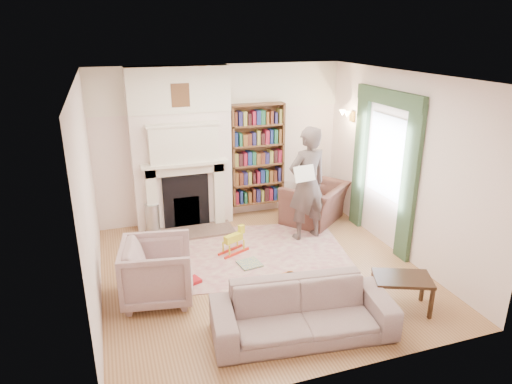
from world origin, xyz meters
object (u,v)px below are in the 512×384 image
object	(u,v)px
armchair_left	(158,271)
rocking_horse	(233,241)
armchair_reading	(315,203)
man_reading	(307,184)
sofa	(303,312)
bookcase	(257,155)
paraffin_heater	(153,219)
coffee_table	(401,293)

from	to	relation	value
armchair_left	rocking_horse	size ratio (longest dim) A/B	1.81
armchair_reading	man_reading	xyz separation A→B (m)	(-0.45, -0.60, 0.60)
sofa	armchair_left	bearing A→B (deg)	146.39
armchair_left	sofa	xyz separation A→B (m)	(1.48, -1.29, -0.10)
bookcase	paraffin_heater	distance (m)	2.22
armchair_reading	bookcase	bearing A→B (deg)	-76.33
sofa	paraffin_heater	world-z (taller)	sofa
sofa	bookcase	bearing A→B (deg)	86.72
rocking_horse	sofa	bearing A→B (deg)	-109.26
bookcase	coffee_table	world-z (taller)	bookcase
bookcase	armchair_reading	distance (m)	1.38
armchair_reading	paraffin_heater	xyz separation A→B (m)	(-2.89, 0.37, -0.08)
bookcase	coffee_table	bearing A→B (deg)	-78.80
coffee_table	paraffin_heater	bearing A→B (deg)	152.16
armchair_left	sofa	distance (m)	1.96
coffee_table	paraffin_heater	distance (m)	4.26
sofa	coffee_table	distance (m)	1.40
armchair_left	paraffin_heater	xyz separation A→B (m)	(0.16, 2.08, -0.13)
armchair_reading	sofa	size ratio (longest dim) A/B	0.53
armchair_reading	rocking_horse	distance (m)	1.94
coffee_table	bookcase	bearing A→B (deg)	123.76
armchair_reading	man_reading	bearing A→B (deg)	13.99
sofa	rocking_horse	world-z (taller)	sofa
armchair_left	man_reading	world-z (taller)	man_reading
bookcase	paraffin_heater	xyz separation A→B (m)	(-2.01, -0.30, -0.90)
bookcase	armchair_left	world-z (taller)	bookcase
armchair_left	paraffin_heater	bearing A→B (deg)	4.93
sofa	coffee_table	xyz separation A→B (m)	(1.39, 0.08, -0.08)
bookcase	sofa	distance (m)	3.83
bookcase	armchair_reading	xyz separation A→B (m)	(0.89, -0.67, -0.82)
man_reading	armchair_reading	bearing A→B (deg)	-136.21
coffee_table	paraffin_heater	size ratio (longest dim) A/B	1.27
bookcase	coffee_table	xyz separation A→B (m)	(0.71, -3.58, -0.95)
armchair_reading	sofa	distance (m)	3.38
armchair_left	rocking_horse	distance (m)	1.59
coffee_table	rocking_horse	bearing A→B (deg)	149.45
armchair_reading	coffee_table	xyz separation A→B (m)	(-0.18, -2.91, -0.13)
armchair_left	coffee_table	xyz separation A→B (m)	(2.88, -1.20, -0.18)
man_reading	paraffin_heater	distance (m)	2.72
sofa	armchair_reading	bearing A→B (deg)	69.58
man_reading	sofa	bearing A→B (deg)	55.52
coffee_table	armchair_reading	bearing A→B (deg)	109.06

